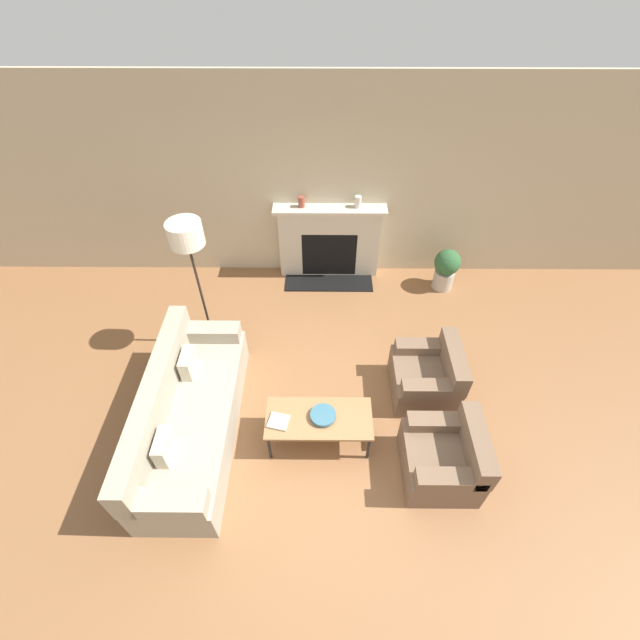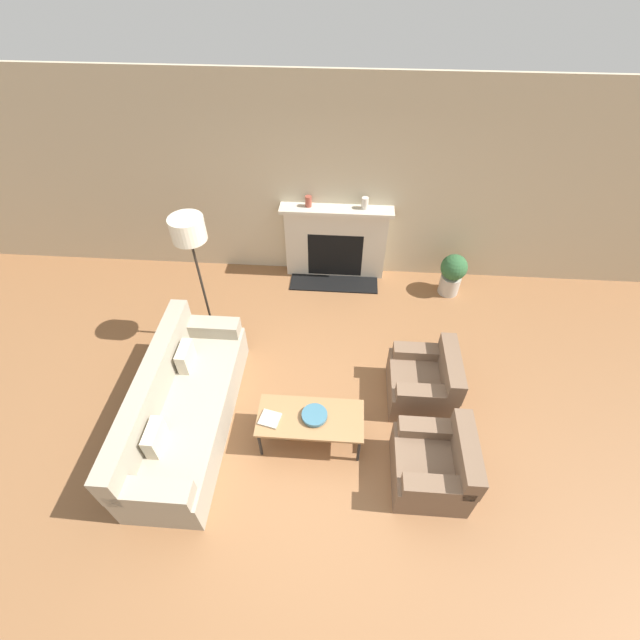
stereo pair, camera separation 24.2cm
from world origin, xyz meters
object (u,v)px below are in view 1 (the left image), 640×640
Objects in this scene: armchair_far at (428,377)px; mantel_vase_center_left at (358,202)px; floor_lamp at (188,244)px; potted_plant at (446,268)px; bowl at (323,415)px; book at (279,421)px; fireplace at (329,243)px; couch at (189,415)px; armchair_near at (445,458)px; coffee_table at (319,419)px; mantel_vase_left at (301,202)px.

armchair_far is 4.78× the size of mantel_vase_center_left.
potted_plant is (3.32, 1.17, -1.24)m from floor_lamp.
floor_lamp is (-1.49, 1.45, 1.13)m from bowl.
armchair_far is 3.25× the size of book.
potted_plant is (1.35, -0.34, -0.89)m from mantel_vase_center_left.
fireplace is 2.58m from armchair_far.
armchair_near is (2.70, -0.46, -0.04)m from couch.
coffee_table is 2.38m from floor_lamp.
coffee_table is at bearing -84.77° from mantel_vase_left.
mantel_vase_center_left is (0.48, 2.96, 0.79)m from bowl.
mantel_vase_left is at bearing -146.05° from armchair_far.
armchair_far is at bearing -71.75° from mantel_vase_center_left.
couch is at bearing -111.71° from mantel_vase_left.
floor_lamp reaches higher than armchair_near.
armchair_near reaches higher than coffee_table.
floor_lamp is (-1.58, -1.50, 1.04)m from fireplace.
armchair_far is at bearing -78.04° from couch.
fireplace reaches higher than coffee_table.
bowl is 2.37m from floor_lamp.
mantel_vase_left reaches higher than fireplace.
armchair_far is at bearing -16.19° from floor_lamp.
armchair_far is (1.15, -2.29, -0.29)m from fireplace.
fireplace is 6.00× the size of bowl.
potted_plant is at bearing 19.39° from floor_lamp.
mantel_vase_left is 2.35m from potted_plant.
bowl is 3.19m from potted_plant.
potted_plant is at bearing -10.71° from fireplace.
book is 1.56× the size of mantel_vase_left.
fireplace is 0.87× the size of floor_lamp.
couch is at bearing -142.41° from potted_plant.
floor_lamp is 2.82× the size of potted_plant.
armchair_near is at bearing -33.71° from floor_lamp.
potted_plant is at bearing -14.27° from mantel_vase_center_left.
armchair_far is 2.05m from potted_plant.
floor_lamp reaches higher than mantel_vase_left.
mantel_vase_center_left is at bearing 2.06° from fireplace.
armchair_far reaches higher than book.
armchair_far is 2.90× the size of bowl.
coffee_table is 0.43m from book.
bowl reaches higher than coffee_table.
couch reaches higher than potted_plant.
armchair_near is 0.70× the size of coffee_table.
mantel_vase_center_left is at bearing 165.73° from potted_plant.
coffee_table is 3.10m from mantel_vase_left.
armchair_near is 3.56m from mantel_vase_center_left.
mantel_vase_left is (-0.40, 0.01, 0.68)m from fireplace.
mantel_vase_left is (0.15, 3.02, 0.80)m from book.
armchair_far is at bearing 35.75° from book.
floor_lamp reaches higher than coffee_table.
bowl is at bearing -44.11° from floor_lamp.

